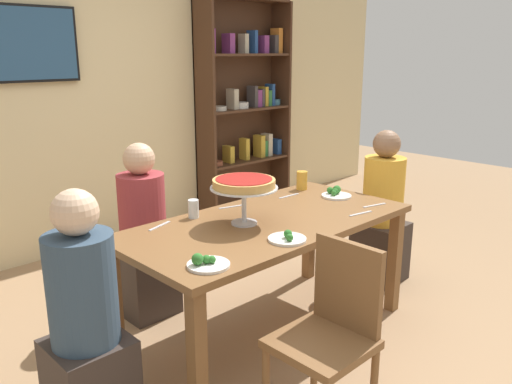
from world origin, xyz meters
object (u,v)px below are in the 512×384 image
(chair_near_left, at_px, (331,327))
(cutlery_spare_fork, at_px, (374,205))
(television, at_px, (13,44))
(bookshelf, at_px, (244,106))
(diner_far_left, at_px, (144,243))
(water_glass_clear_near, at_px, (193,209))
(diner_head_east, at_px, (382,217))
(salad_plate_far_diner, at_px, (336,194))
(salad_plate_spare, at_px, (287,238))
(cutlery_knife_near, at_px, (232,207))
(beer_glass_amber_tall, at_px, (302,180))
(diner_head_west, at_px, (86,332))
(dining_table, at_px, (268,234))
(cutlery_knife_far, at_px, (160,226))
(salad_plate_near_diner, at_px, (206,263))
(cutlery_fork_near, at_px, (361,214))
(deep_dish_pizza_stand, at_px, (244,186))
(cutlery_fork_far, at_px, (289,196))

(chair_near_left, bearing_deg, cutlery_spare_fork, -65.29)
(television, height_order, cutlery_spare_fork, television)
(bookshelf, distance_m, chair_near_left, 3.50)
(diner_far_left, bearing_deg, chair_near_left, 1.24)
(bookshelf, xyz_separation_m, water_glass_clear_near, (-1.96, -1.68, -0.34))
(diner_head_east, xyz_separation_m, salad_plate_far_diner, (-0.50, 0.06, 0.27))
(salad_plate_spare, bearing_deg, cutlery_knife_near, 73.51)
(diner_far_left, distance_m, beer_glass_amber_tall, 1.18)
(diner_head_west, height_order, cutlery_spare_fork, diner_head_west)
(cutlery_knife_near, bearing_deg, diner_head_west, 33.37)
(cutlery_knife_near, bearing_deg, salad_plate_spare, 89.70)
(water_glass_clear_near, bearing_deg, salad_plate_far_diner, -17.04)
(dining_table, height_order, diner_far_left, diner_far_left)
(salad_plate_spare, height_order, beer_glass_amber_tall, beer_glass_amber_tall)
(water_glass_clear_near, xyz_separation_m, cutlery_knife_far, (-0.24, 0.01, -0.05))
(television, distance_m, cutlery_knife_near, 2.12)
(diner_head_west, distance_m, salad_plate_near_diner, 0.61)
(cutlery_fork_near, xyz_separation_m, cutlery_spare_fork, (0.21, 0.04, 0.00))
(cutlery_spare_fork, bearing_deg, salad_plate_far_diner, 105.31)
(chair_near_left, height_order, salad_plate_near_diner, chair_near_left)
(salad_plate_far_diner, xyz_separation_m, cutlery_knife_far, (-1.22, 0.31, -0.02))
(water_glass_clear_near, height_order, cutlery_knife_far, water_glass_clear_near)
(salad_plate_far_diner, height_order, cutlery_spare_fork, salad_plate_far_diner)
(deep_dish_pizza_stand, bearing_deg, dining_table, -16.30)
(salad_plate_far_diner, xyz_separation_m, cutlery_fork_near, (-0.21, -0.35, -0.02))
(salad_plate_near_diner, xyz_separation_m, water_glass_clear_near, (0.40, 0.62, 0.04))
(diner_head_east, xyz_separation_m, cutlery_fork_far, (-0.73, 0.29, 0.25))
(bookshelf, relative_size, deep_dish_pizza_stand, 5.74)
(bookshelf, height_order, diner_head_west, bookshelf)
(salad_plate_near_diner, height_order, cutlery_fork_far, salad_plate_near_diner)
(water_glass_clear_near, bearing_deg, beer_glass_amber_tall, -0.86)
(dining_table, distance_m, deep_dish_pizza_stand, 0.35)
(bookshelf, bearing_deg, diner_head_east, -103.30)
(diner_head_west, distance_m, cutlery_fork_far, 1.69)
(television, distance_m, diner_head_west, 2.55)
(salad_plate_near_diner, relative_size, cutlery_knife_far, 1.11)
(chair_near_left, xyz_separation_m, cutlery_fork_near, (0.84, 0.44, 0.26))
(beer_glass_amber_tall, bearing_deg, cutlery_knife_near, 178.42)
(cutlery_fork_far, bearing_deg, television, -58.34)
(diner_far_left, bearing_deg, deep_dish_pizza_stand, 18.22)
(salad_plate_near_diner, bearing_deg, water_glass_clear_near, 56.95)
(cutlery_fork_far, bearing_deg, deep_dish_pizza_stand, 21.52)
(beer_glass_amber_tall, bearing_deg, salad_plate_near_diner, -155.99)
(water_glass_clear_near, distance_m, cutlery_fork_near, 1.01)
(television, height_order, chair_near_left, television)
(diner_head_west, bearing_deg, cutlery_spare_fork, -7.39)
(diner_head_west, distance_m, deep_dish_pizza_stand, 1.13)
(diner_head_east, relative_size, beer_glass_amber_tall, 8.75)
(beer_glass_amber_tall, bearing_deg, bookshelf, 59.32)
(television, bearing_deg, diner_head_east, -50.37)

